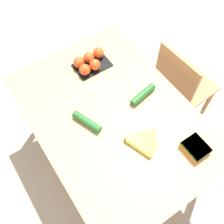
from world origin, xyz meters
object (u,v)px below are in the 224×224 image
at_px(cucumber_near, 87,122).
at_px(carrot_bag, 196,148).
at_px(banana_bunch, 140,142).
at_px(chair, 181,86).
at_px(cucumber_far, 143,94).
at_px(tomato_pack, 90,62).

bearing_deg(cucumber_near, carrot_bag, 40.76).
distance_m(banana_bunch, carrot_bag, 0.33).
xyz_separation_m(chair, carrot_bag, (0.52, -0.44, 0.31)).
distance_m(carrot_bag, cucumber_near, 0.68).
bearing_deg(cucumber_far, tomato_pack, -160.51).
height_order(chair, banana_bunch, chair).
distance_m(cucumber_near, cucumber_far, 0.42).
height_order(banana_bunch, tomato_pack, tomato_pack).
xyz_separation_m(tomato_pack, carrot_bag, (0.91, 0.18, -0.01)).
bearing_deg(tomato_pack, banana_bunch, -5.74).
distance_m(chair, banana_bunch, 0.81).
height_order(banana_bunch, carrot_bag, carrot_bag).
xyz_separation_m(banana_bunch, tomato_pack, (-0.70, 0.07, 0.02)).
xyz_separation_m(chair, banana_bunch, (0.31, -0.69, 0.30)).
distance_m(banana_bunch, cucumber_far, 0.35).
relative_size(tomato_pack, cucumber_far, 1.22).
relative_size(chair, tomato_pack, 3.50).
height_order(carrot_bag, cucumber_far, same).
bearing_deg(chair, carrot_bag, 137.06).
relative_size(chair, carrot_bag, 6.18).
bearing_deg(carrot_bag, banana_bunch, -131.57).
relative_size(chair, banana_bunch, 4.64).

